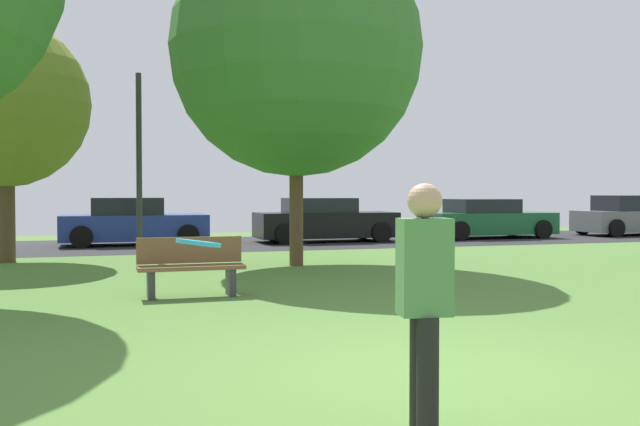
# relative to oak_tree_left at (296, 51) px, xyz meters

# --- Properties ---
(ground_plane) EXTENTS (44.00, 44.00, 0.00)m
(ground_plane) POSITION_rel_oak_tree_left_xyz_m (-1.27, -9.10, -4.64)
(ground_plane) COLOR #547F38
(road_strip) EXTENTS (44.00, 6.40, 0.01)m
(road_strip) POSITION_rel_oak_tree_left_xyz_m (-1.27, 6.90, -4.63)
(road_strip) COLOR #28282B
(road_strip) RESTS_ON ground_plane
(oak_tree_left) EXTENTS (5.43, 5.43, 7.36)m
(oak_tree_left) POSITION_rel_oak_tree_left_xyz_m (0.00, 0.00, 0.00)
(oak_tree_left) COLOR brown
(oak_tree_left) RESTS_ON ground_plane
(oak_tree_center) EXTENTS (3.83, 3.83, 5.53)m
(oak_tree_center) POSITION_rel_oak_tree_left_xyz_m (-6.14, 2.69, -1.04)
(oak_tree_center) COLOR brown
(oak_tree_center) RESTS_ON ground_plane
(person_thrower) EXTENTS (0.35, 0.30, 1.64)m
(person_thrower) POSITION_rel_oak_tree_left_xyz_m (-2.14, -10.73, -3.73)
(person_thrower) COLOR black
(person_thrower) RESTS_ON ground_plane
(frisbee_disc) EXTENTS (0.32, 0.32, 0.06)m
(frisbee_disc) POSITION_rel_oak_tree_left_xyz_m (-3.52, -10.50, -3.35)
(frisbee_disc) COLOR #2DB2E0
(parked_car_blue) EXTENTS (4.29, 1.98, 1.43)m
(parked_car_blue) POSITION_rel_oak_tree_left_xyz_m (-3.11, 7.24, -3.98)
(parked_car_blue) COLOR #233893
(parked_car_blue) RESTS_ON ground_plane
(parked_car_black) EXTENTS (4.49, 1.94, 1.41)m
(parked_car_black) POSITION_rel_oak_tree_left_xyz_m (2.84, 6.83, -3.98)
(parked_car_black) COLOR black
(parked_car_black) RESTS_ON ground_plane
(parked_car_green) EXTENTS (4.52, 2.12, 1.35)m
(parked_car_green) POSITION_rel_oak_tree_left_xyz_m (8.77, 6.93, -4.00)
(parked_car_green) COLOR #195633
(parked_car_green) RESTS_ON ground_plane
(parked_car_grey) EXTENTS (4.07, 2.01, 1.47)m
(parked_car_grey) POSITION_rel_oak_tree_left_xyz_m (14.72, 6.79, -3.96)
(parked_car_grey) COLOR slate
(parked_car_grey) RESTS_ON ground_plane
(park_bench) EXTENTS (1.60, 0.45, 0.90)m
(park_bench) POSITION_rel_oak_tree_left_xyz_m (-2.76, -3.93, -4.17)
(park_bench) COLOR brown
(park_bench) RESTS_ON ground_plane
(street_lamp_post) EXTENTS (0.14, 0.14, 4.50)m
(street_lamp_post) POSITION_rel_oak_tree_left_xyz_m (-3.14, 3.10, -2.39)
(street_lamp_post) COLOR #2D2D33
(street_lamp_post) RESTS_ON ground_plane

